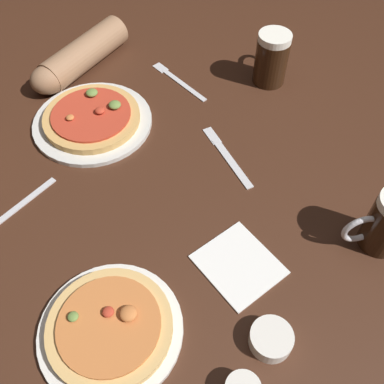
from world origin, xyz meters
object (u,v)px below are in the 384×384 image
(knife_right, at_px, (227,156))
(fork_spare, at_px, (178,80))
(napkin_folded, at_px, (239,264))
(fork_left, at_px, (13,210))
(pizza_plate_far, at_px, (92,119))
(ramekin_sauce, at_px, (271,339))
(diner_arm, at_px, (77,59))
(beer_mug_amber, at_px, (272,58))
(pizza_plate_near, at_px, (110,328))

(knife_right, distance_m, fork_spare, 0.31)
(napkin_folded, xyz_separation_m, knife_right, (0.15, 0.25, -0.00))
(fork_left, bearing_deg, pizza_plate_far, 31.91)
(ramekin_sauce, xyz_separation_m, diner_arm, (0.02, 0.90, 0.03))
(fork_spare, distance_m, diner_arm, 0.29)
(ramekin_sauce, distance_m, knife_right, 0.45)
(pizza_plate_far, relative_size, ramekin_sauce, 3.92)
(napkin_folded, distance_m, fork_left, 0.50)
(ramekin_sauce, height_order, knife_right, ramekin_sauce)
(knife_right, relative_size, fork_spare, 1.01)
(knife_right, bearing_deg, pizza_plate_far, 129.59)
(beer_mug_amber, bearing_deg, fork_spare, 149.82)
(fork_left, relative_size, diner_arm, 0.65)
(ramekin_sauce, height_order, fork_left, ramekin_sauce)
(ramekin_sauce, bearing_deg, beer_mug_amber, 52.43)
(pizza_plate_near, height_order, diner_arm, diner_arm)
(pizza_plate_near, height_order, ramekin_sauce, pizza_plate_near)
(ramekin_sauce, relative_size, fork_left, 0.37)
(ramekin_sauce, bearing_deg, knife_right, 65.22)
(knife_right, distance_m, diner_arm, 0.53)
(pizza_plate_near, distance_m, fork_spare, 0.72)
(fork_spare, xyz_separation_m, diner_arm, (-0.22, 0.19, 0.04))
(napkin_folded, bearing_deg, beer_mug_amber, 46.60)
(napkin_folded, relative_size, diner_arm, 0.47)
(fork_left, bearing_deg, fork_spare, 20.17)
(napkin_folded, relative_size, fork_spare, 0.71)
(pizza_plate_far, xyz_separation_m, knife_right, (0.23, -0.28, -0.01))
(diner_arm, bearing_deg, fork_left, -129.65)
(ramekin_sauce, bearing_deg, fork_left, 119.88)
(pizza_plate_far, bearing_deg, diner_arm, 75.74)
(knife_right, height_order, diner_arm, diner_arm)
(pizza_plate_near, bearing_deg, knife_right, 29.99)
(pizza_plate_near, xyz_separation_m, knife_right, (0.42, 0.24, -0.01))
(pizza_plate_far, bearing_deg, napkin_folded, -81.29)
(napkin_folded, bearing_deg, knife_right, 60.05)
(pizza_plate_far, distance_m, knife_right, 0.36)
(pizza_plate_far, bearing_deg, knife_right, -50.41)
(pizza_plate_near, xyz_separation_m, diner_arm, (0.25, 0.74, 0.03))
(beer_mug_amber, xyz_separation_m, ramekin_sauce, (-0.45, -0.59, -0.06))
(beer_mug_amber, bearing_deg, pizza_plate_near, -148.28)
(pizza_plate_far, distance_m, ramekin_sauce, 0.69)
(pizza_plate_near, relative_size, napkin_folded, 1.71)
(pizza_plate_near, relative_size, fork_spare, 1.22)
(beer_mug_amber, xyz_separation_m, knife_right, (-0.27, -0.18, -0.07))
(ramekin_sauce, relative_size, knife_right, 0.36)
(pizza_plate_far, distance_m, beer_mug_amber, 0.50)
(beer_mug_amber, distance_m, ramekin_sauce, 0.75)
(ramekin_sauce, bearing_deg, fork_spare, 71.92)
(pizza_plate_near, bearing_deg, ramekin_sauce, -35.71)
(beer_mug_amber, relative_size, diner_arm, 0.44)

